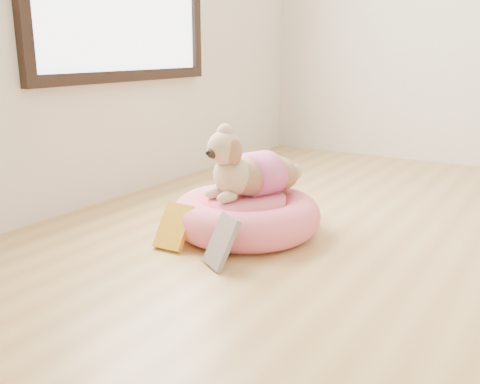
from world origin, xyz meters
The scene contains 4 objects.
pet_bed centered at (-1.06, 0.16, 0.08)m, with size 0.68×0.68×0.17m.
dog centered at (-1.06, 0.19, 0.34)m, with size 0.32×0.46×0.34m, color brown, non-canonical shape.
book_yellow centered at (-1.22, -0.15, 0.09)m, with size 0.13×0.03×0.20m, color #FFF61A.
book_white centered at (-0.94, -0.21, 0.10)m, with size 0.14×0.02×0.21m, color white.
Camera 1 is at (0.15, -1.81, 0.82)m, focal length 40.00 mm.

